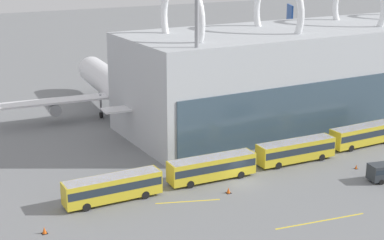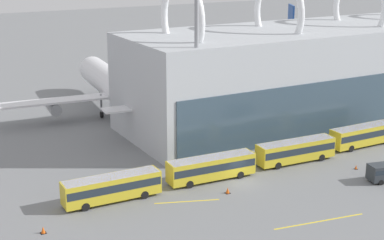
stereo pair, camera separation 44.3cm
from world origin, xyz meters
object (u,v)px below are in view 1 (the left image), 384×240
Objects in this scene: shuttle_bus_1 at (212,167)px; shuttle_bus_2 at (296,150)px; shuttle_bus_3 at (364,134)px; floodlight_mast at (197,44)px; airliner_at_gate_far at (118,88)px; traffic_cone_0 at (356,167)px; traffic_cone_2 at (44,230)px; shuttle_bus_0 at (113,187)px; traffic_cone_1 at (228,190)px; airliner_parked_remote at (299,55)px.

shuttle_bus_2 is (13.87, -0.04, 0.00)m from shuttle_bus_1.
shuttle_bus_3 is 0.44× the size of floodlight_mast.
airliner_at_gate_far reaches higher than traffic_cone_0.
floodlight_mast reaches higher than shuttle_bus_2.
shuttle_bus_1 is 17.07m from floodlight_mast.
shuttle_bus_2 reaches higher than traffic_cone_2.
shuttle_bus_0 reaches higher than traffic_cone_0.
shuttle_bus_2 is 8.57m from traffic_cone_0.
traffic_cone_0 is at bearing -4.41° from traffic_cone_1.
traffic_cone_2 reaches higher than traffic_cone_1.
shuttle_bus_0 is at bearing -179.13° from shuttle_bus_3.
traffic_cone_1 is at bearing -18.73° from airliner_parked_remote.
shuttle_bus_1 reaches higher than traffic_cone_1.
traffic_cone_2 is at bearing -174.55° from shuttle_bus_3.
traffic_cone_2 is at bearing 153.52° from airliner_at_gate_far.
floodlight_mast is at bearing 25.88° from traffic_cone_2.
traffic_cone_1 is (-2.74, -12.99, -16.26)m from floodlight_mast.
traffic_cone_2 reaches higher than traffic_cone_0.
traffic_cone_1 is (-0.40, -4.72, -1.51)m from shuttle_bus_1.
airliner_parked_remote reaches higher than airliner_at_gate_far.
floodlight_mast is 27.81m from traffic_cone_0.
floodlight_mast reaches higher than shuttle_bus_3.
shuttle_bus_3 is at bearing -137.12° from airliner_at_gate_far.
shuttle_bus_3 is (41.61, 0.66, 0.00)m from shuttle_bus_0.
airliner_at_gate_far is at bearing 112.74° from shuttle_bus_2.
airliner_at_gate_far reaches higher than shuttle_bus_0.
shuttle_bus_3 is (27.74, 0.68, 0.00)m from shuttle_bus_1.
shuttle_bus_1 is at bearing -177.15° from shuttle_bus_2.
airliner_at_gate_far is at bearing 127.43° from shuttle_bus_3.
shuttle_bus_2 reaches higher than traffic_cone_1.
shuttle_bus_2 is at bearing 2.91° from shuttle_bus_1.
traffic_cone_1 is at bearing -176.85° from airliner_at_gate_far.
airliner_at_gate_far is 56.65× the size of traffic_cone_1.
shuttle_bus_0 and shuttle_bus_3 have the same top height.
traffic_cone_0 is at bearing -2.69° from traffic_cone_2.
airliner_at_gate_far is 45.69m from traffic_cone_0.
shuttle_bus_2 is 19.74× the size of traffic_cone_0.
traffic_cone_1 is 23.05m from traffic_cone_2.
shuttle_bus_0 is 13.87m from shuttle_bus_1.
traffic_cone_1 is at bearing -101.93° from floodlight_mast.
shuttle_bus_0 is 15.40× the size of traffic_cone_2.
shuttle_bus_1 is at bearing 1.04° from shuttle_bus_0.
shuttle_bus_3 reaches higher than traffic_cone_1.
shuttle_bus_1 is at bearing 85.19° from traffic_cone_1.
airliner_parked_remote reaches higher than shuttle_bus_3.
floodlight_mast is 20.99m from traffic_cone_1.
shuttle_bus_3 is at bearing 40.26° from traffic_cone_0.
shuttle_bus_2 reaches higher than traffic_cone_0.
airliner_parked_remote reaches higher than shuttle_bus_0.
shuttle_bus_0 is 0.99× the size of shuttle_bus_1.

